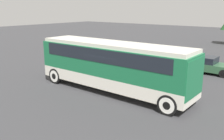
# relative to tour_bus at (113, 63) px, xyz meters

# --- Properties ---
(ground_plane) EXTENTS (120.00, 120.00, 0.00)m
(ground_plane) POSITION_rel_tour_bus_xyz_m (-0.10, -0.00, -1.93)
(ground_plane) COLOR #38383A
(tour_bus) EXTENTS (10.72, 2.52, 3.20)m
(tour_bus) POSITION_rel_tour_bus_xyz_m (0.00, 0.00, 0.00)
(tour_bus) COLOR silver
(tour_bus) RESTS_ON ground_plane
(parked_car_near) EXTENTS (4.69, 1.94, 1.35)m
(parked_car_near) POSITION_rel_tour_bus_xyz_m (2.69, 8.76, -1.25)
(parked_car_near) COLOR #2D5638
(parked_car_near) RESTS_ON ground_plane
(parked_car_mid) EXTENTS (4.25, 1.86, 1.40)m
(parked_car_mid) POSITION_rel_tour_bus_xyz_m (-5.17, 6.89, -1.24)
(parked_car_mid) COLOR maroon
(parked_car_mid) RESTS_ON ground_plane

